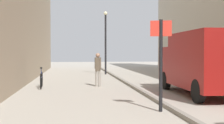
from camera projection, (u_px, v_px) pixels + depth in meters
The scene contains 7 objects.
ground_plane at pixel (101, 90), 13.92m from camera, with size 80.00×80.00×0.00m, color #A8A093.
kerb_strip at pixel (135, 88), 14.12m from camera, with size 0.16×40.00×0.12m, color gray.
pedestrian_main_foreground at pixel (98, 67), 15.20m from camera, with size 0.31×0.25×1.64m.
delivery_van at pixel (202, 62), 12.15m from camera, with size 2.05×5.48×2.43m.
street_sign_post at pixel (161, 57), 8.75m from camera, with size 0.59×0.14×2.60m.
lamp_post at pixel (106, 38), 23.53m from camera, with size 0.28×0.28×4.76m.
bicycle_leaning at pixel (41, 80), 14.66m from camera, with size 0.16×1.77×0.98m.
Camera 1 is at (-1.23, -1.83, 1.68)m, focal length 49.92 mm.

